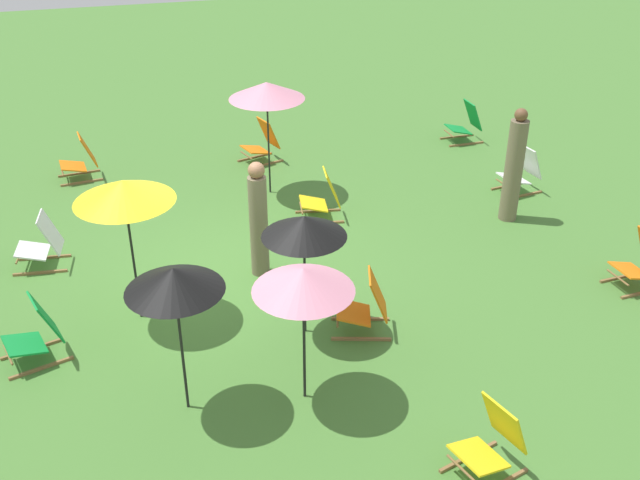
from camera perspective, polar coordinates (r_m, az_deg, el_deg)
The scene contains 17 objects.
ground_plane at distance 10.58m, azimuth -6.27°, elevation -3.24°, with size 40.00×40.00×0.00m, color #477A33.
deckchair_0 at distance 9.51m, azimuth -21.08°, elevation -6.74°, with size 0.67×0.86×0.83m.
deckchair_2 at distance 13.51m, azimuth 15.30°, elevation 5.10°, with size 0.57×0.82×0.83m.
deckchair_3 at distance 9.37m, azimuth 3.55°, elevation -5.12°, with size 0.68×0.87×0.83m.
deckchair_5 at distance 7.69m, azimuth 13.09°, elevation -14.99°, with size 0.67×0.86×0.83m.
deckchair_6 at distance 14.22m, azimuth -17.99°, elevation 5.91°, with size 0.56×0.81×0.83m.
deckchair_7 at distance 12.08m, azimuth 0.21°, elevation 3.29°, with size 0.59×0.83×0.83m.
deckchair_9 at distance 15.56m, azimuth 11.17°, elevation 8.78°, with size 0.49×0.76×0.83m.
deckchair_10 at distance 14.33m, azimuth -4.49°, elevation 7.46°, with size 0.68×0.87×0.83m.
deckchair_11 at distance 11.45m, azimuth -20.67°, elevation -0.29°, with size 0.56×0.81×0.83m.
umbrella_0 at distance 7.58m, azimuth -11.21°, elevation -3.03°, with size 1.03×1.03×1.81m.
umbrella_1 at distance 8.75m, azimuth -1.24°, elevation 1.05°, with size 1.03×1.03×1.66m.
umbrella_2 at distance 12.49m, azimuth -4.14°, elevation 11.43°, with size 1.28×1.28×2.00m.
umbrella_3 at distance 7.64m, azimuth -1.30°, elevation -3.09°, with size 1.09×1.09×1.70m.
umbrella_4 at distance 9.20m, azimuth -14.93°, elevation 3.67°, with size 1.24×1.24×1.97m.
person_0 at distance 12.25m, azimuth 14.74°, elevation 5.40°, with size 0.33×0.33×1.90m.
person_1 at distance 10.36m, azimuth -4.77°, elevation 1.51°, with size 0.30×0.30×1.73m.
Camera 1 is at (8.86, -1.35, 5.63)m, focal length 41.44 mm.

